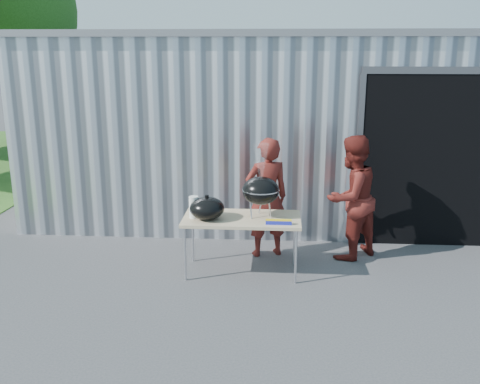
# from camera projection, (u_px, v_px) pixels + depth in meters

# --- Properties ---
(ground) EXTENTS (80.00, 80.00, 0.00)m
(ground) POSITION_uv_depth(u_px,v_px,m) (204.00, 286.00, 6.60)
(ground) COLOR #3D3D3F
(building) EXTENTS (8.20, 6.20, 3.10)m
(building) POSITION_uv_depth(u_px,v_px,m) (279.00, 116.00, 10.55)
(building) COLOR silver
(building) RESTS_ON ground
(tree_far) EXTENTS (3.54, 3.54, 5.87)m
(tree_far) POSITION_uv_depth(u_px,v_px,m) (11.00, 11.00, 14.70)
(tree_far) COLOR #442D19
(tree_far) RESTS_ON ground
(folding_table) EXTENTS (1.50, 0.75, 0.75)m
(folding_table) POSITION_uv_depth(u_px,v_px,m) (242.00, 220.00, 6.85)
(folding_table) COLOR tan
(folding_table) RESTS_ON ground
(kettle_grill) EXTENTS (0.48, 0.48, 0.95)m
(kettle_grill) POSITION_uv_depth(u_px,v_px,m) (261.00, 185.00, 6.76)
(kettle_grill) COLOR black
(kettle_grill) RESTS_ON folding_table
(grill_lid) EXTENTS (0.44, 0.44, 0.32)m
(grill_lid) POSITION_uv_depth(u_px,v_px,m) (207.00, 208.00, 6.73)
(grill_lid) COLOR black
(grill_lid) RESTS_ON folding_table
(paper_towels) EXTENTS (0.12, 0.12, 0.28)m
(paper_towels) POSITION_uv_depth(u_px,v_px,m) (194.00, 207.00, 6.79)
(paper_towels) COLOR white
(paper_towels) RESTS_ON folding_table
(white_tub) EXTENTS (0.20, 0.15, 0.10)m
(white_tub) POSITION_uv_depth(u_px,v_px,m) (201.00, 209.00, 7.03)
(white_tub) COLOR white
(white_tub) RESTS_ON folding_table
(foil_box) EXTENTS (0.32, 0.06, 0.06)m
(foil_box) POSITION_uv_depth(u_px,v_px,m) (279.00, 222.00, 6.56)
(foil_box) COLOR #1922A8
(foil_box) RESTS_ON folding_table
(person_cook) EXTENTS (0.71, 0.58, 1.68)m
(person_cook) POSITION_uv_depth(u_px,v_px,m) (267.00, 198.00, 7.41)
(person_cook) COLOR maroon
(person_cook) RESTS_ON ground
(person_bystander) EXTENTS (1.06, 1.04, 1.72)m
(person_bystander) POSITION_uv_depth(u_px,v_px,m) (351.00, 198.00, 7.32)
(person_bystander) COLOR maroon
(person_bystander) RESTS_ON ground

